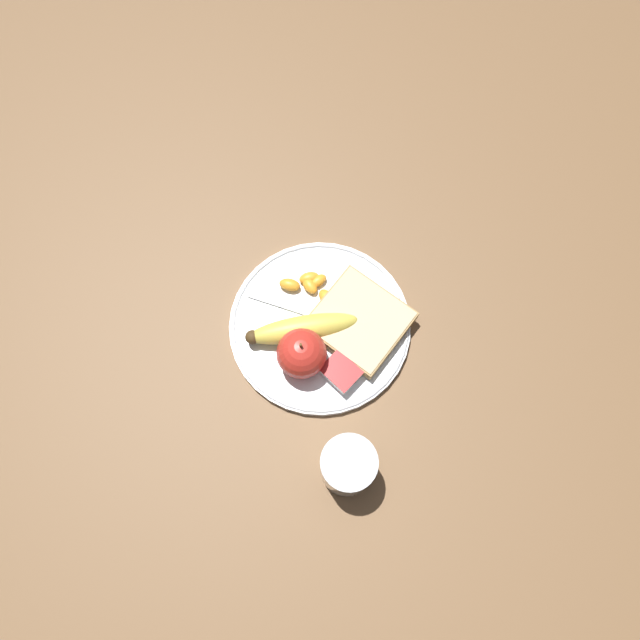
{
  "coord_description": "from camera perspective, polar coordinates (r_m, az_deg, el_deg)",
  "views": [
    {
      "loc": [
        0.2,
        -0.21,
        0.86
      ],
      "look_at": [
        0.0,
        0.0,
        0.03
      ],
      "focal_mm": 35.0,
      "sensor_mm": 36.0,
      "label": 1
    }
  ],
  "objects": [
    {
      "name": "bread_slice",
      "position": [
        0.89,
        3.64,
        -0.12
      ],
      "size": [
        0.13,
        0.13,
        0.02
      ],
      "color": "#AB8751",
      "rests_on": "plate"
    },
    {
      "name": "orange_segment_0",
      "position": [
        0.91,
        -0.17,
        3.6
      ],
      "size": [
        0.02,
        0.03,
        0.02
      ],
      "color": "#F9A32D",
      "rests_on": "plate"
    },
    {
      "name": "orange_segment_2",
      "position": [
        0.91,
        2.73,
        2.68
      ],
      "size": [
        0.04,
        0.04,
        0.02
      ],
      "color": "#F9A32D",
      "rests_on": "plate"
    },
    {
      "name": "orange_segment_5",
      "position": [
        0.91,
        -2.79,
        3.23
      ],
      "size": [
        0.04,
        0.03,
        0.02
      ],
      "color": "#F9A32D",
      "rests_on": "plate"
    },
    {
      "name": "ground_plane",
      "position": [
        0.91,
        0.0,
        -0.66
      ],
      "size": [
        3.0,
        3.0,
        0.0
      ],
      "primitive_type": "plane",
      "color": "brown"
    },
    {
      "name": "apple",
      "position": [
        0.85,
        -1.69,
        -3.08
      ],
      "size": [
        0.07,
        0.07,
        0.08
      ],
      "color": "red",
      "rests_on": "plate"
    },
    {
      "name": "orange_segment_4",
      "position": [
        0.9,
        0.64,
        1.98
      ],
      "size": [
        0.03,
        0.03,
        0.02
      ],
      "color": "#F9A32D",
      "rests_on": "plate"
    },
    {
      "name": "juice_glass",
      "position": [
        0.83,
        2.55,
        -13.2
      ],
      "size": [
        0.07,
        0.07,
        0.09
      ],
      "color": "silver",
      "rests_on": "ground_plane"
    },
    {
      "name": "orange_segment_1",
      "position": [
        0.91,
        -1.0,
        3.86
      ],
      "size": [
        0.03,
        0.03,
        0.02
      ],
      "color": "#F9A32D",
      "rests_on": "plate"
    },
    {
      "name": "jam_packet",
      "position": [
        0.87,
        1.92,
        -4.82
      ],
      "size": [
        0.05,
        0.04,
        0.02
      ],
      "color": "white",
      "rests_on": "plate"
    },
    {
      "name": "banana",
      "position": [
        0.88,
        -1.7,
        -0.82
      ],
      "size": [
        0.12,
        0.15,
        0.04
      ],
      "color": "#E0CC4C",
      "rests_on": "plate"
    },
    {
      "name": "fork",
      "position": [
        0.9,
        -0.16,
        0.41
      ],
      "size": [
        0.17,
        0.09,
        0.0
      ],
      "rotation": [
        0.0,
        0.0,
        13.0
      ],
      "color": "silver",
      "rests_on": "plate"
    },
    {
      "name": "plate",
      "position": [
        0.9,
        0.0,
        -0.5
      ],
      "size": [
        0.26,
        0.26,
        0.01
      ],
      "color": "silver",
      "rests_on": "ground_plane"
    },
    {
      "name": "orange_segment_3",
      "position": [
        0.91,
        -0.95,
        3.16
      ],
      "size": [
        0.03,
        0.02,
        0.02
      ],
      "color": "#F9A32D",
      "rests_on": "plate"
    }
  ]
}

